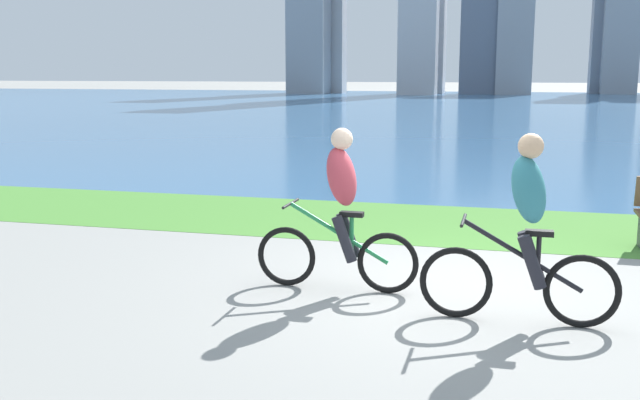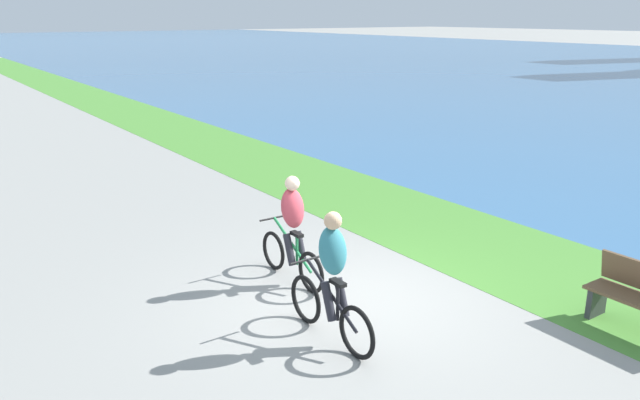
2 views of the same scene
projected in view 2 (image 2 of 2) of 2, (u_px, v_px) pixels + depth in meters
name	position (u px, v px, depth m)	size (l,w,h in m)	color
ground_plane	(354.00, 301.00, 8.87)	(300.00, 300.00, 0.00)	gray
grass_strip_bayside	(503.00, 252.00, 10.65)	(120.00, 2.97, 0.01)	#478433
cyclist_lead	(292.00, 230.00, 9.29)	(1.70, 0.52, 1.67)	black
cyclist_trailing	(332.00, 278.00, 7.56)	(1.75, 0.52, 1.70)	black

